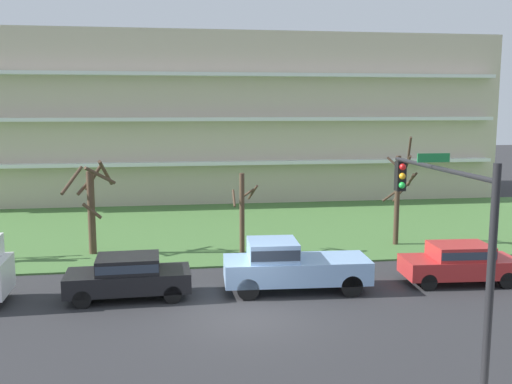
% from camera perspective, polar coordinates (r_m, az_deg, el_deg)
% --- Properties ---
extents(ground, '(160.00, 160.00, 0.00)m').
position_cam_1_polar(ground, '(19.29, -0.77, -12.34)').
color(ground, '#2D2D30').
extents(grass_lawn_strip, '(80.00, 16.00, 0.08)m').
position_cam_1_polar(grass_lawn_strip, '(32.69, -3.97, -3.61)').
color(grass_lawn_strip, '#477238').
rests_on(grass_lawn_strip, ground).
extents(apartment_building, '(43.20, 11.49, 12.09)m').
position_cam_1_polar(apartment_building, '(45.23, -5.32, 7.37)').
color(apartment_building, beige).
rests_on(apartment_building, ground).
extents(tree_left, '(2.44, 2.42, 4.53)m').
position_cam_1_polar(tree_left, '(27.52, -16.05, -1.09)').
color(tree_left, '#4C3828').
rests_on(tree_left, ground).
extents(tree_center, '(1.15, 1.14, 3.83)m').
position_cam_1_polar(tree_center, '(26.76, -1.35, -1.91)').
color(tree_center, '#4C3828').
rests_on(tree_center, ground).
extents(tree_right, '(1.66, 1.77, 5.47)m').
position_cam_1_polar(tree_right, '(29.14, 14.04, -0.14)').
color(tree_right, '#423023').
rests_on(tree_right, ground).
extents(pickup_blue_near_left, '(5.49, 2.26, 1.95)m').
position_cam_1_polar(pickup_blue_near_left, '(21.63, 3.40, -7.21)').
color(pickup_blue_near_left, '#8CB2E0').
rests_on(pickup_blue_near_left, ground).
extents(sedan_red_center_left, '(4.50, 2.06, 1.57)m').
position_cam_1_polar(sedan_red_center_left, '(23.92, 19.58, -6.53)').
color(sedan_red_center_left, '#B22828').
rests_on(sedan_red_center_left, ground).
extents(sedan_black_center_right, '(4.45, 1.93, 1.57)m').
position_cam_1_polar(sedan_black_center_right, '(21.31, -12.56, -8.05)').
color(sedan_black_center_right, black).
rests_on(sedan_black_center_right, ground).
extents(traffic_signal_mast, '(0.90, 5.62, 5.66)m').
position_cam_1_polar(traffic_signal_mast, '(15.24, 18.63, -3.06)').
color(traffic_signal_mast, black).
rests_on(traffic_signal_mast, ground).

